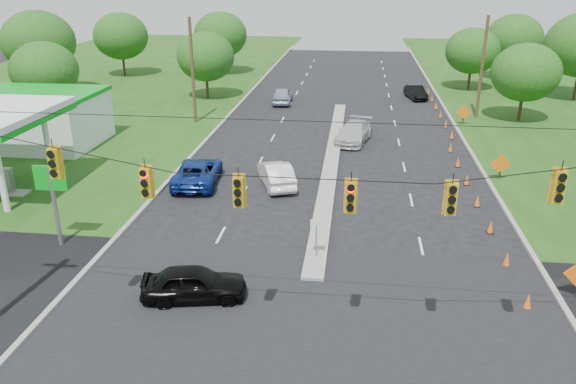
# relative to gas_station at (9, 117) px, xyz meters

# --- Properties ---
(ground) EXTENTS (160.00, 160.00, 0.00)m
(ground) POSITION_rel_gas_station_xyz_m (23.64, -20.24, -2.58)
(ground) COLOR black
(ground) RESTS_ON ground
(cross_street) EXTENTS (160.00, 14.00, 0.02)m
(cross_street) POSITION_rel_gas_station_xyz_m (23.64, -20.24, -2.58)
(cross_street) COLOR black
(cross_street) RESTS_ON ground
(curb_left) EXTENTS (0.25, 110.00, 0.16)m
(curb_left) POSITION_rel_gas_station_xyz_m (13.54, 9.76, -2.58)
(curb_left) COLOR gray
(curb_left) RESTS_ON ground
(curb_right) EXTENTS (0.25, 110.00, 0.16)m
(curb_right) POSITION_rel_gas_station_xyz_m (33.74, 9.76, -2.58)
(curb_right) COLOR gray
(curb_right) RESTS_ON ground
(median) EXTENTS (1.00, 34.00, 0.18)m
(median) POSITION_rel_gas_station_xyz_m (23.64, 0.76, -2.58)
(median) COLOR gray
(median) RESTS_ON ground
(median_sign) EXTENTS (0.55, 0.06, 2.05)m
(median_sign) POSITION_rel_gas_station_xyz_m (23.64, -14.24, -1.11)
(median_sign) COLOR gray
(median_sign) RESTS_ON ground
(signal_span) EXTENTS (25.60, 0.32, 9.00)m
(signal_span) POSITION_rel_gas_station_xyz_m (23.59, -21.24, 2.40)
(signal_span) COLOR #422D1C
(signal_span) RESTS_ON ground
(utility_pole_far_left) EXTENTS (0.28, 0.28, 9.00)m
(utility_pole_far_left) POSITION_rel_gas_station_xyz_m (11.14, 9.76, 1.92)
(utility_pole_far_left) COLOR #422D1C
(utility_pole_far_left) RESTS_ON ground
(utility_pole_far_right) EXTENTS (0.28, 0.28, 9.00)m
(utility_pole_far_right) POSITION_rel_gas_station_xyz_m (36.14, 14.76, 1.92)
(utility_pole_far_right) COLOR #422D1C
(utility_pole_far_right) RESTS_ON ground
(gas_station) EXTENTS (18.40, 19.70, 5.20)m
(gas_station) POSITION_rel_gas_station_xyz_m (0.00, 0.00, 0.00)
(gas_station) COLOR white
(gas_station) RESTS_ON ground
(cone_0) EXTENTS (0.32, 0.32, 0.70)m
(cone_0) POSITION_rel_gas_station_xyz_m (32.29, -17.24, -2.23)
(cone_0) COLOR orange
(cone_0) RESTS_ON ground
(cone_1) EXTENTS (0.32, 0.32, 0.70)m
(cone_1) POSITION_rel_gas_station_xyz_m (32.29, -13.74, -2.23)
(cone_1) COLOR orange
(cone_1) RESTS_ON ground
(cone_2) EXTENTS (0.32, 0.32, 0.70)m
(cone_2) POSITION_rel_gas_station_xyz_m (32.29, -10.24, -2.23)
(cone_2) COLOR orange
(cone_2) RESTS_ON ground
(cone_3) EXTENTS (0.32, 0.32, 0.70)m
(cone_3) POSITION_rel_gas_station_xyz_m (32.29, -6.74, -2.23)
(cone_3) COLOR orange
(cone_3) RESTS_ON ground
(cone_4) EXTENTS (0.32, 0.32, 0.70)m
(cone_4) POSITION_rel_gas_station_xyz_m (32.29, -3.24, -2.23)
(cone_4) COLOR orange
(cone_4) RESTS_ON ground
(cone_5) EXTENTS (0.32, 0.32, 0.70)m
(cone_5) POSITION_rel_gas_station_xyz_m (32.29, 0.26, -2.23)
(cone_5) COLOR orange
(cone_5) RESTS_ON ground
(cone_6) EXTENTS (0.32, 0.32, 0.70)m
(cone_6) POSITION_rel_gas_station_xyz_m (32.29, 3.76, -2.23)
(cone_6) COLOR orange
(cone_6) RESTS_ON ground
(cone_7) EXTENTS (0.32, 0.32, 0.70)m
(cone_7) POSITION_rel_gas_station_xyz_m (32.89, 7.26, -2.23)
(cone_7) COLOR orange
(cone_7) RESTS_ON ground
(cone_8) EXTENTS (0.32, 0.32, 0.70)m
(cone_8) POSITION_rel_gas_station_xyz_m (32.89, 10.76, -2.23)
(cone_8) COLOR orange
(cone_8) RESTS_ON ground
(cone_9) EXTENTS (0.32, 0.32, 0.70)m
(cone_9) POSITION_rel_gas_station_xyz_m (32.89, 14.26, -2.23)
(cone_9) COLOR orange
(cone_9) RESTS_ON ground
(cone_10) EXTENTS (0.32, 0.32, 0.70)m
(cone_10) POSITION_rel_gas_station_xyz_m (32.89, 17.76, -2.23)
(cone_10) COLOR orange
(cone_10) RESTS_ON ground
(cone_11) EXTENTS (0.32, 0.32, 0.70)m
(cone_11) POSITION_rel_gas_station_xyz_m (32.89, 21.26, -2.23)
(cone_11) COLOR orange
(cone_11) RESTS_ON ground
(cone_12) EXTENTS (0.32, 0.32, 0.70)m
(cone_12) POSITION_rel_gas_station_xyz_m (32.89, 24.76, -2.23)
(cone_12) COLOR orange
(cone_12) RESTS_ON ground
(work_sign_1) EXTENTS (1.27, 0.58, 1.37)m
(work_sign_1) POSITION_rel_gas_station_xyz_m (34.44, -2.24, -1.48)
(work_sign_1) COLOR black
(work_sign_1) RESTS_ON ground
(work_sign_2) EXTENTS (1.27, 0.58, 1.37)m
(work_sign_2) POSITION_rel_gas_station_xyz_m (34.44, 11.76, -1.48)
(work_sign_2) COLOR black
(work_sign_2) RESTS_ON ground
(tree_2) EXTENTS (5.88, 5.88, 6.86)m
(tree_2) POSITION_rel_gas_station_xyz_m (-2.36, 9.76, 1.76)
(tree_2) COLOR black
(tree_2) RESTS_ON ground
(tree_3) EXTENTS (7.56, 7.56, 8.82)m
(tree_3) POSITION_rel_gas_station_xyz_m (-8.36, 19.76, 3.00)
(tree_3) COLOR black
(tree_3) RESTS_ON ground
(tree_4) EXTENTS (6.72, 6.72, 7.84)m
(tree_4) POSITION_rel_gas_station_xyz_m (-4.36, 31.76, 2.38)
(tree_4) COLOR black
(tree_4) RESTS_ON ground
(tree_5) EXTENTS (5.88, 5.88, 6.86)m
(tree_5) POSITION_rel_gas_station_xyz_m (9.64, 19.76, 1.76)
(tree_5) COLOR black
(tree_5) RESTS_ON ground
(tree_6) EXTENTS (6.72, 6.72, 7.84)m
(tree_6) POSITION_rel_gas_station_xyz_m (7.64, 34.76, 2.38)
(tree_6) COLOR black
(tree_6) RESTS_ON ground
(tree_9) EXTENTS (5.88, 5.88, 6.86)m
(tree_9) POSITION_rel_gas_station_xyz_m (39.64, 13.76, 1.76)
(tree_9) COLOR black
(tree_9) RESTS_ON ground
(tree_11) EXTENTS (6.72, 6.72, 7.84)m
(tree_11) POSITION_rel_gas_station_xyz_m (43.64, 34.76, 2.38)
(tree_11) COLOR black
(tree_11) RESTS_ON ground
(tree_12) EXTENTS (5.88, 5.88, 6.86)m
(tree_12) POSITION_rel_gas_station_xyz_m (37.64, 27.76, 1.76)
(tree_12) COLOR black
(tree_12) RESTS_ON ground
(black_sedan) EXTENTS (4.48, 2.48, 1.44)m
(black_sedan) POSITION_rel_gas_station_xyz_m (18.98, -18.15, -1.85)
(black_sedan) COLOR black
(black_sedan) RESTS_ON ground
(white_sedan) EXTENTS (3.09, 4.89, 1.52)m
(white_sedan) POSITION_rel_gas_station_xyz_m (20.44, -4.81, -1.82)
(white_sedan) COLOR white
(white_sedan) RESTS_ON ground
(blue_pickup) EXTENTS (3.07, 5.80, 1.55)m
(blue_pickup) POSITION_rel_gas_station_xyz_m (15.48, -5.05, -1.80)
(blue_pickup) COLOR navy
(blue_pickup) RESTS_ON ground
(silver_car_far) EXTENTS (3.27, 5.69, 1.55)m
(silver_car_far) POSITION_rel_gas_station_xyz_m (25.10, 5.44, -1.80)
(silver_car_far) COLOR silver
(silver_car_far) RESTS_ON ground
(silver_car_oncoming) EXTENTS (2.15, 4.80, 1.60)m
(silver_car_oncoming) POSITION_rel_gas_station_xyz_m (17.73, 18.45, -1.77)
(silver_car_oncoming) COLOR #9099B3
(silver_car_oncoming) RESTS_ON ground
(dark_car_receding) EXTENTS (2.32, 4.38, 1.37)m
(dark_car_receding) POSITION_rel_gas_station_xyz_m (31.32, 22.35, -1.89)
(dark_car_receding) COLOR black
(dark_car_receding) RESTS_ON ground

